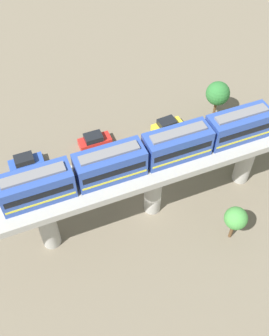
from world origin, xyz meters
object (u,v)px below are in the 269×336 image
(parked_car_yellow, at_px, (167,126))
(parked_car_red, at_px, (94,141))
(train, at_px, (144,154))
(tree_near_viaduct, at_px, (218,94))
(tree_far_corner, at_px, (239,125))
(parked_car_blue, at_px, (26,163))
(tree_mid_lot, at_px, (236,218))

(parked_car_yellow, bearing_deg, parked_car_red, 80.03)
(train, distance_m, tree_near_viaduct, 19.71)
(parked_car_red, xyz_separation_m, tree_far_corner, (-6.92, -16.83, 2.86))
(train, bearing_deg, parked_car_blue, 42.92)
(train, xyz_separation_m, parked_car_yellow, (10.96, -8.19, -8.78))
(parked_car_red, xyz_separation_m, tree_near_viaduct, (-0.96, -17.13, 3.25))
(parked_car_yellow, xyz_separation_m, tree_near_viaduct, (0.07, -7.19, 3.25))
(parked_car_yellow, height_order, parked_car_red, same)
(parked_car_blue, height_order, tree_mid_lot, tree_mid_lot)
(train, bearing_deg, tree_near_viaduct, -54.37)
(parked_car_yellow, relative_size, tree_near_viaduct, 0.77)
(parked_car_blue, relative_size, tree_near_viaduct, 0.75)
(parked_car_red, bearing_deg, parked_car_yellow, -95.99)
(parked_car_blue, distance_m, tree_near_viaduct, 26.36)
(parked_car_blue, height_order, parked_car_red, same)
(parked_car_blue, distance_m, tree_far_corner, 26.82)
(parked_car_yellow, bearing_deg, parked_car_blue, 84.06)
(train, relative_size, parked_car_yellow, 6.36)
(parked_car_red, relative_size, tree_mid_lot, 0.90)
(parked_car_red, distance_m, tree_far_corner, 18.42)
(parked_car_blue, bearing_deg, tree_far_corner, -104.19)
(tree_far_corner, bearing_deg, parked_car_yellow, 49.47)
(tree_far_corner, bearing_deg, tree_mid_lot, 146.66)
(parked_car_yellow, relative_size, tree_mid_lot, 0.92)
(parked_car_blue, height_order, tree_near_viaduct, tree_near_viaduct)
(train, bearing_deg, parked_car_red, 8.28)
(parked_car_red, bearing_deg, train, -171.79)
(train, distance_m, parked_car_red, 14.96)
(tree_mid_lot, bearing_deg, parked_car_blue, 45.11)
(parked_car_blue, bearing_deg, parked_car_red, -87.49)
(train, relative_size, tree_mid_lot, 5.85)
(parked_car_red, relative_size, tree_near_viaduct, 0.75)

